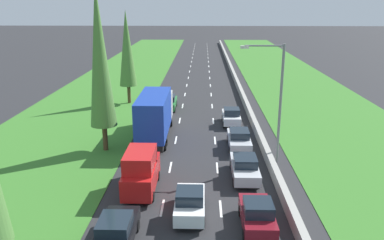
{
  "coord_description": "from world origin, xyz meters",
  "views": [
    {
      "loc": [
        0.62,
        0.25,
        11.8
      ],
      "look_at": [
        -0.41,
        36.98,
        0.69
      ],
      "focal_mm": 36.46,
      "sensor_mm": 36.0,
      "label": 1
    }
  ],
  "objects_px": {
    "maroon_hatchback_right_lane": "(257,215)",
    "poplar_tree_second": "(100,57)",
    "silver_sedan_right_lane_fourth": "(239,139)",
    "white_hatchback_centre_lane": "(190,203)",
    "white_hatchback_right_lane": "(231,116)",
    "black_sedan_left_lane": "(116,232)",
    "silver_sedan_right_lane": "(245,167)",
    "blue_box_truck_left_lane": "(155,115)",
    "street_light_mast": "(276,95)",
    "poplar_tree_third": "(127,49)",
    "green_sedan_left_lane": "(168,102)",
    "red_van_left_lane": "(141,171)"
  },
  "relations": [
    {
      "from": "black_sedan_left_lane",
      "to": "silver_sedan_right_lane_fourth",
      "type": "xyz_separation_m",
      "value": [
        7.36,
        14.08,
        0.0
      ]
    },
    {
      "from": "blue_box_truck_left_lane",
      "to": "white_hatchback_right_lane",
      "type": "height_order",
      "value": "blue_box_truck_left_lane"
    },
    {
      "from": "maroon_hatchback_right_lane",
      "to": "poplar_tree_second",
      "type": "distance_m",
      "value": 17.31
    },
    {
      "from": "maroon_hatchback_right_lane",
      "to": "silver_sedan_right_lane",
      "type": "height_order",
      "value": "maroon_hatchback_right_lane"
    },
    {
      "from": "maroon_hatchback_right_lane",
      "to": "blue_box_truck_left_lane",
      "type": "height_order",
      "value": "blue_box_truck_left_lane"
    },
    {
      "from": "poplar_tree_third",
      "to": "red_van_left_lane",
      "type": "bearing_deg",
      "value": -77.69
    },
    {
      "from": "maroon_hatchback_right_lane",
      "to": "poplar_tree_third",
      "type": "xyz_separation_m",
      "value": [
        -11.94,
        27.27,
        5.74
      ]
    },
    {
      "from": "street_light_mast",
      "to": "poplar_tree_third",
      "type": "bearing_deg",
      "value": 128.83
    },
    {
      "from": "silver_sedan_right_lane",
      "to": "white_hatchback_centre_lane",
      "type": "distance_m",
      "value": 6.33
    },
    {
      "from": "white_hatchback_right_lane",
      "to": "white_hatchback_centre_lane",
      "type": "bearing_deg",
      "value": -101.41
    },
    {
      "from": "black_sedan_left_lane",
      "to": "poplar_tree_third",
      "type": "relative_size",
      "value": 0.41
    },
    {
      "from": "black_sedan_left_lane",
      "to": "white_hatchback_centre_lane",
      "type": "xyz_separation_m",
      "value": [
        3.6,
        3.07,
        0.02
      ]
    },
    {
      "from": "white_hatchback_right_lane",
      "to": "poplar_tree_second",
      "type": "distance_m",
      "value": 14.93
    },
    {
      "from": "maroon_hatchback_right_lane",
      "to": "blue_box_truck_left_lane",
      "type": "relative_size",
      "value": 0.41
    },
    {
      "from": "maroon_hatchback_right_lane",
      "to": "red_van_left_lane",
      "type": "distance_m",
      "value": 8.17
    },
    {
      "from": "silver_sedan_right_lane_fourth",
      "to": "white_hatchback_centre_lane",
      "type": "height_order",
      "value": "white_hatchback_centre_lane"
    },
    {
      "from": "white_hatchback_centre_lane",
      "to": "white_hatchback_right_lane",
      "type": "height_order",
      "value": "same"
    },
    {
      "from": "poplar_tree_second",
      "to": "poplar_tree_third",
      "type": "distance_m",
      "value": 15.91
    },
    {
      "from": "blue_box_truck_left_lane",
      "to": "green_sedan_left_lane",
      "type": "bearing_deg",
      "value": 88.43
    },
    {
      "from": "silver_sedan_right_lane_fourth",
      "to": "poplar_tree_second",
      "type": "height_order",
      "value": "poplar_tree_second"
    },
    {
      "from": "silver_sedan_right_lane_fourth",
      "to": "green_sedan_left_lane",
      "type": "relative_size",
      "value": 1.0
    },
    {
      "from": "green_sedan_left_lane",
      "to": "street_light_mast",
      "type": "xyz_separation_m",
      "value": [
        9.37,
        -15.17,
        4.42
      ]
    },
    {
      "from": "black_sedan_left_lane",
      "to": "blue_box_truck_left_lane",
      "type": "distance_m",
      "value": 16.51
    },
    {
      "from": "poplar_tree_second",
      "to": "silver_sedan_right_lane_fourth",
      "type": "bearing_deg",
      "value": 4.13
    },
    {
      "from": "green_sedan_left_lane",
      "to": "maroon_hatchback_right_lane",
      "type": "bearing_deg",
      "value": -74.22
    },
    {
      "from": "black_sedan_left_lane",
      "to": "silver_sedan_right_lane_fourth",
      "type": "bearing_deg",
      "value": 62.4
    },
    {
      "from": "maroon_hatchback_right_lane",
      "to": "silver_sedan_right_lane",
      "type": "distance_m",
      "value": 6.38
    },
    {
      "from": "maroon_hatchback_right_lane",
      "to": "red_van_left_lane",
      "type": "height_order",
      "value": "red_van_left_lane"
    },
    {
      "from": "poplar_tree_second",
      "to": "white_hatchback_right_lane",
      "type": "bearing_deg",
      "value": 34.47
    },
    {
      "from": "street_light_mast",
      "to": "blue_box_truck_left_lane",
      "type": "bearing_deg",
      "value": 151.77
    },
    {
      "from": "white_hatchback_centre_lane",
      "to": "green_sedan_left_lane",
      "type": "distance_m",
      "value": 23.6
    },
    {
      "from": "maroon_hatchback_right_lane",
      "to": "black_sedan_left_lane",
      "type": "bearing_deg",
      "value": -165.69
    },
    {
      "from": "silver_sedan_right_lane",
      "to": "street_light_mast",
      "type": "bearing_deg",
      "value": 51.08
    },
    {
      "from": "silver_sedan_right_lane_fourth",
      "to": "poplar_tree_third",
      "type": "distance_m",
      "value": 20.1
    },
    {
      "from": "green_sedan_left_lane",
      "to": "street_light_mast",
      "type": "bearing_deg",
      "value": -58.31
    },
    {
      "from": "silver_sedan_right_lane_fourth",
      "to": "white_hatchback_right_lane",
      "type": "relative_size",
      "value": 1.15
    },
    {
      "from": "silver_sedan_right_lane",
      "to": "white_hatchback_right_lane",
      "type": "relative_size",
      "value": 1.15
    },
    {
      "from": "green_sedan_left_lane",
      "to": "silver_sedan_right_lane",
      "type": "bearing_deg",
      "value": -69.2
    },
    {
      "from": "silver_sedan_right_lane_fourth",
      "to": "street_light_mast",
      "type": "bearing_deg",
      "value": -50.3
    },
    {
      "from": "black_sedan_left_lane",
      "to": "street_light_mast",
      "type": "height_order",
      "value": "street_light_mast"
    },
    {
      "from": "black_sedan_left_lane",
      "to": "poplar_tree_third",
      "type": "height_order",
      "value": "poplar_tree_third"
    },
    {
      "from": "red_van_left_lane",
      "to": "silver_sedan_right_lane_fourth",
      "type": "bearing_deg",
      "value": 48.51
    },
    {
      "from": "blue_box_truck_left_lane",
      "to": "green_sedan_left_lane",
      "type": "distance_m",
      "value": 10.09
    },
    {
      "from": "blue_box_truck_left_lane",
      "to": "white_hatchback_right_lane",
      "type": "relative_size",
      "value": 2.41
    },
    {
      "from": "poplar_tree_third",
      "to": "poplar_tree_second",
      "type": "bearing_deg",
      "value": -86.66
    },
    {
      "from": "silver_sedan_right_lane_fourth",
      "to": "white_hatchback_right_lane",
      "type": "height_order",
      "value": "white_hatchback_right_lane"
    },
    {
      "from": "green_sedan_left_lane",
      "to": "poplar_tree_second",
      "type": "bearing_deg",
      "value": -107.18
    },
    {
      "from": "blue_box_truck_left_lane",
      "to": "poplar_tree_third",
      "type": "relative_size",
      "value": 0.85
    },
    {
      "from": "white_hatchback_right_lane",
      "to": "street_light_mast",
      "type": "bearing_deg",
      "value": -75.12
    },
    {
      "from": "red_van_left_lane",
      "to": "poplar_tree_second",
      "type": "bearing_deg",
      "value": 119.83
    }
  ]
}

